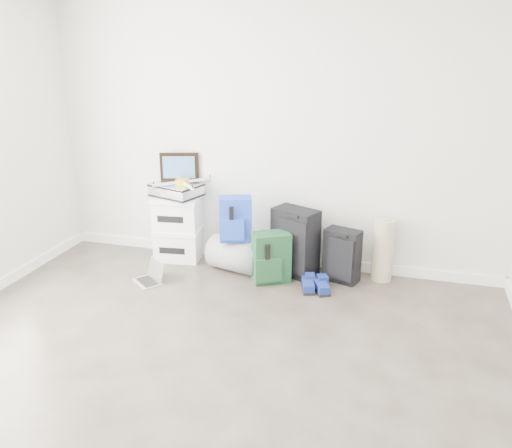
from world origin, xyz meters
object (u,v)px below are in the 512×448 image
(boxes_stack, at_px, (178,227))
(duffel_bag, at_px, (237,255))
(large_suitcase, at_px, (295,242))
(briefcase, at_px, (176,190))
(laptop, at_px, (151,277))
(carry_on, at_px, (342,256))

(boxes_stack, bearing_deg, duffel_bag, -19.51)
(boxes_stack, bearing_deg, large_suitcase, -10.32)
(large_suitcase, bearing_deg, briefcase, -158.61)
(boxes_stack, xyz_separation_m, laptop, (-0.02, -0.62, -0.29))
(large_suitcase, xyz_separation_m, laptop, (-1.27, -0.55, -0.28))
(boxes_stack, distance_m, carry_on, 1.71)
(boxes_stack, xyz_separation_m, duffel_bag, (0.68, -0.15, -0.17))
(large_suitcase, bearing_deg, carry_on, 20.44)
(laptop, bearing_deg, duffel_bag, 73.05)
(boxes_stack, distance_m, large_suitcase, 1.25)
(boxes_stack, distance_m, laptop, 0.69)
(briefcase, bearing_deg, laptop, -74.43)
(carry_on, distance_m, laptop, 1.82)
(duffel_bag, height_order, laptop, duffel_bag)
(duffel_bag, xyz_separation_m, large_suitcase, (0.57, 0.08, 0.16))
(briefcase, height_order, large_suitcase, briefcase)
(duffel_bag, bearing_deg, laptop, -130.16)
(boxes_stack, bearing_deg, briefcase, 0.00)
(laptop, bearing_deg, large_suitcase, 62.70)
(duffel_bag, distance_m, large_suitcase, 0.59)
(boxes_stack, bearing_deg, carry_on, -10.58)
(duffel_bag, relative_size, carry_on, 1.06)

